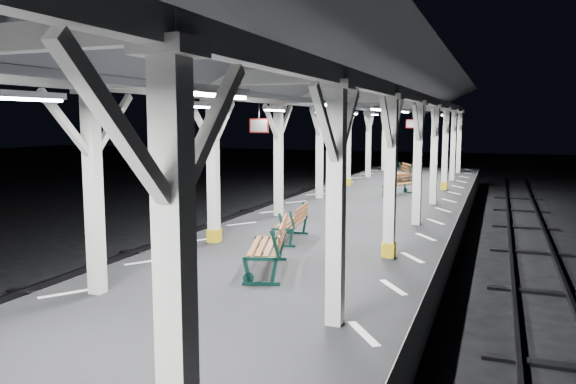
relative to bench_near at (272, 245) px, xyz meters
The scene contains 11 objects.
ground 1.54m from the bench_near, 133.67° to the right, with size 120.00×120.00×0.00m, color black.
platform 1.05m from the bench_near, 133.67° to the right, with size 6.00×50.00×1.00m, color black.
hazard_stripes_left 2.68m from the bench_near, behind, with size 1.00×48.00×0.01m, color silver.
hazard_stripes_right 2.34m from the bench_near, ahead, with size 1.00×48.00×0.01m, color silver.
track_left 5.37m from the bench_near, behind, with size 2.20×60.00×0.16m.
track_right 5.04m from the bench_near, ahead, with size 2.20×60.00×0.16m.
canopy 3.06m from the bench_near, 130.74° to the right, with size 5.40×49.00×4.65m.
bench_near is the anchor object (origin of this frame).
bench_mid 2.82m from the bench_near, 101.52° to the left, with size 0.76×1.58×0.82m.
bench_far 11.76m from the bench_near, 87.78° to the left, with size 1.09×1.59×0.81m.
bench_extra 16.04m from the bench_near, 90.76° to the left, with size 1.18×1.70×0.87m.
Camera 1 is at (4.02, -9.19, 3.79)m, focal length 35.00 mm.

